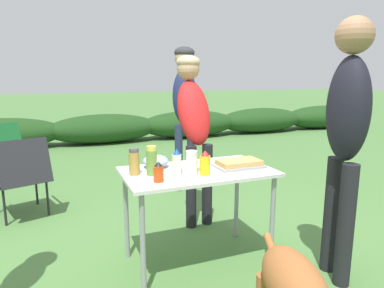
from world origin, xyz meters
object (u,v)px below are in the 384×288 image
at_px(mixing_bowl, 156,161).
at_px(standing_person_in_red_jacket, 194,117).
at_px(relish_jar, 152,161).
at_px(standing_person_in_olive_jacket, 347,125).
at_px(plate_stack, 187,167).
at_px(standing_person_in_navy_coat, 185,99).
at_px(folding_table, 197,180).
at_px(hot_sauce_bottle, 158,172).
at_px(spice_jar, 134,162).
at_px(mustard_bottle, 205,163).
at_px(mayo_bottle, 177,163).
at_px(camp_chair_near_hedge, 22,173).
at_px(food_tray, 239,164).
at_px(paper_cup_stack, 192,163).

xyz_separation_m(mixing_bowl, standing_person_in_red_jacket, (0.53, 0.55, 0.26)).
height_order(relish_jar, standing_person_in_olive_jacket, standing_person_in_olive_jacket).
bearing_deg(plate_stack, standing_person_in_navy_coat, 69.98).
bearing_deg(relish_jar, folding_table, -1.21).
xyz_separation_m(hot_sauce_bottle, standing_person_in_red_jacket, (0.62, 0.91, 0.24)).
bearing_deg(spice_jar, mustard_bottle, -22.70).
xyz_separation_m(folding_table, mixing_bowl, (-0.27, 0.19, 0.12)).
bearing_deg(spice_jar, mayo_bottle, -23.58).
bearing_deg(relish_jar, spice_jar, 157.18).
bearing_deg(standing_person_in_olive_jacket, mustard_bottle, -100.63).
xyz_separation_m(hot_sauce_bottle, camp_chair_near_hedge, (-0.96, 1.61, -0.34)).
xyz_separation_m(mixing_bowl, hot_sauce_bottle, (-0.08, -0.36, 0.02)).
bearing_deg(relish_jar, mustard_bottle, -22.66).
bearing_deg(spice_jar, folding_table, -6.83).
distance_m(folding_table, hot_sauce_bottle, 0.41).
bearing_deg(hot_sauce_bottle, standing_person_in_red_jacket, 55.86).
relative_size(mayo_bottle, standing_person_in_red_jacket, 0.12).
xyz_separation_m(food_tray, standing_person_in_olive_jacket, (0.52, -0.51, 0.34)).
relative_size(paper_cup_stack, standing_person_in_navy_coat, 0.10).
bearing_deg(camp_chair_near_hedge, spice_jar, -76.26).
distance_m(relish_jar, standing_person_in_olive_jacket, 1.34).
height_order(hot_sauce_bottle, mustard_bottle, mustard_bottle).
distance_m(paper_cup_stack, mustard_bottle, 0.09).
relative_size(mayo_bottle, mustard_bottle, 1.08).
distance_m(mayo_bottle, camp_chair_near_hedge, 1.91).
bearing_deg(folding_table, mustard_bottle, -90.87).
bearing_deg(spice_jar, food_tray, -6.77).
bearing_deg(mixing_bowl, paper_cup_stack, -58.97).
xyz_separation_m(folding_table, relish_jar, (-0.35, 0.01, 0.18)).
relative_size(plate_stack, hot_sauce_bottle, 1.58).
height_order(paper_cup_stack, hot_sauce_bottle, paper_cup_stack).
xyz_separation_m(hot_sauce_bottle, mustard_bottle, (0.35, 0.03, 0.02)).
xyz_separation_m(plate_stack, hot_sauce_bottle, (-0.28, -0.21, 0.05)).
height_order(folding_table, standing_person_in_navy_coat, standing_person_in_navy_coat).
distance_m(spice_jar, camp_chair_near_hedge, 1.67).
relative_size(hot_sauce_bottle, camp_chair_near_hedge, 0.17).
distance_m(folding_table, relish_jar, 0.39).
relative_size(food_tray, standing_person_in_navy_coat, 0.21).
bearing_deg(plate_stack, food_tray, -11.73).
height_order(hot_sauce_bottle, standing_person_in_red_jacket, standing_person_in_red_jacket).
bearing_deg(hot_sauce_bottle, mixing_bowl, 77.10).
distance_m(mixing_bowl, relish_jar, 0.21).
bearing_deg(mustard_bottle, standing_person_in_navy_coat, 73.69).
distance_m(mustard_bottle, standing_person_in_navy_coat, 1.92).
bearing_deg(mayo_bottle, mustard_bottle, -21.36).
bearing_deg(mayo_bottle, standing_person_in_navy_coat, 67.74).
bearing_deg(folding_table, camp_chair_near_hedge, 132.16).
xyz_separation_m(standing_person_in_navy_coat, camp_chair_near_hedge, (-1.84, -0.24, -0.69)).
xyz_separation_m(food_tray, mayo_bottle, (-0.51, -0.03, 0.06)).
xyz_separation_m(plate_stack, standing_person_in_olive_jacket, (0.91, -0.59, 0.34)).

